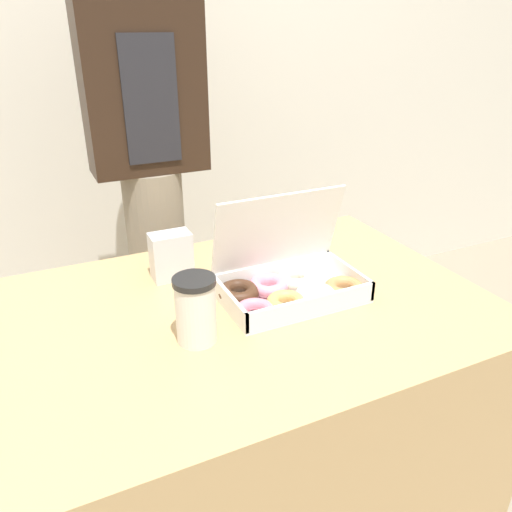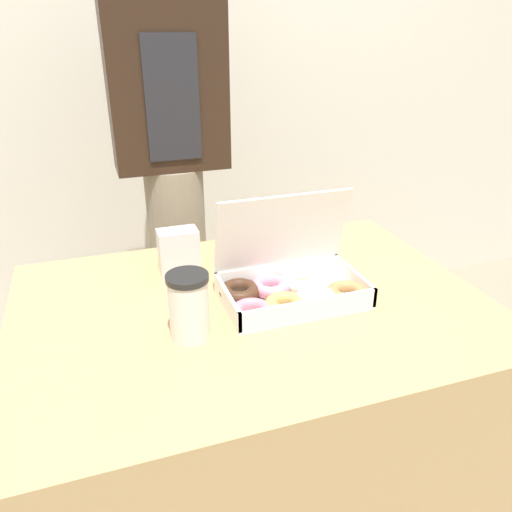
{
  "view_description": "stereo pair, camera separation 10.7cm",
  "coord_description": "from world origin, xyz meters",
  "px_view_note": "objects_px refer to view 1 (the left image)",
  "views": [
    {
      "loc": [
        -0.41,
        -0.89,
        1.28
      ],
      "look_at": [
        0.01,
        -0.0,
        0.82
      ],
      "focal_mm": 35.0,
      "sensor_mm": 36.0,
      "label": 1
    },
    {
      "loc": [
        -0.31,
        -0.93,
        1.28
      ],
      "look_at": [
        0.01,
        -0.0,
        0.82
      ],
      "focal_mm": 35.0,
      "sensor_mm": 36.0,
      "label": 2
    }
  ],
  "objects_px": {
    "coffee_cup": "(196,309)",
    "napkin_holder": "(171,256)",
    "donut_box": "(288,284)",
    "person_customer": "(147,138)"
  },
  "relations": [
    {
      "from": "coffee_cup",
      "to": "napkin_holder",
      "type": "height_order",
      "value": "coffee_cup"
    },
    {
      "from": "napkin_holder",
      "to": "person_customer",
      "type": "bearing_deg",
      "value": 80.77
    },
    {
      "from": "donut_box",
      "to": "coffee_cup",
      "type": "distance_m",
      "value": 0.25
    },
    {
      "from": "person_customer",
      "to": "donut_box",
      "type": "bearing_deg",
      "value": -78.71
    },
    {
      "from": "donut_box",
      "to": "napkin_holder",
      "type": "xyz_separation_m",
      "value": [
        -0.21,
        0.21,
        0.02
      ]
    },
    {
      "from": "coffee_cup",
      "to": "napkin_holder",
      "type": "xyz_separation_m",
      "value": [
        0.03,
        0.28,
        -0.01
      ]
    },
    {
      "from": "napkin_holder",
      "to": "coffee_cup",
      "type": "bearing_deg",
      "value": -96.83
    },
    {
      "from": "donut_box",
      "to": "napkin_holder",
      "type": "distance_m",
      "value": 0.3
    },
    {
      "from": "donut_box",
      "to": "coffee_cup",
      "type": "height_order",
      "value": "donut_box"
    },
    {
      "from": "coffee_cup",
      "to": "person_customer",
      "type": "relative_size",
      "value": 0.08
    }
  ]
}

